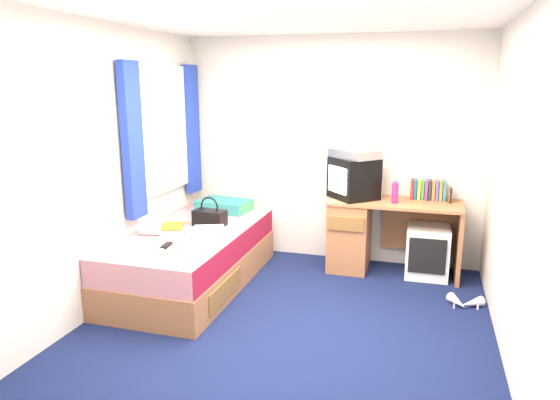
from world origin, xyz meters
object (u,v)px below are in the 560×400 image
(picture_frame, at_px, (451,195))
(aerosol_can, at_px, (380,190))
(bed, at_px, (193,258))
(storage_cube, at_px, (427,251))
(desk, at_px, (367,231))
(remote_control, at_px, (166,245))
(magazine, at_px, (172,226))
(vcr, at_px, (355,154))
(water_bottle, at_px, (150,232))
(colour_swatch_fan, at_px, (164,253))
(white_heels, at_px, (465,303))
(pink_water_bottle, at_px, (395,193))
(handbag, at_px, (210,217))
(towel, at_px, (209,233))
(pillow, at_px, (224,206))
(crt_tv, at_px, (354,178))

(picture_frame, bearing_deg, aerosol_can, -177.16)
(bed, bearing_deg, picture_frame, 22.80)
(storage_cube, bearing_deg, desk, 176.46)
(desk, relative_size, remote_control, 8.12)
(magazine, bearing_deg, vcr, 27.26)
(storage_cube, bearing_deg, aerosol_can, 168.69)
(vcr, bearing_deg, water_bottle, -104.60)
(colour_swatch_fan, height_order, white_heels, colour_swatch_fan)
(magazine, bearing_deg, desk, 25.14)
(pink_water_bottle, bearing_deg, bed, -156.45)
(desk, relative_size, handbag, 4.04)
(towel, height_order, remote_control, towel)
(pillow, distance_m, crt_tv, 1.44)
(white_heels, bearing_deg, pink_water_bottle, 138.63)
(bed, height_order, towel, towel)
(aerosol_can, height_order, water_bottle, aerosol_can)
(pillow, bearing_deg, white_heels, -13.22)
(storage_cube, bearing_deg, white_heels, -64.37)
(aerosol_can, height_order, white_heels, aerosol_can)
(desk, height_order, water_bottle, desk)
(towel, xyz_separation_m, water_bottle, (-0.55, -0.09, -0.01))
(vcr, xyz_separation_m, pink_water_bottle, (0.42, -0.10, -0.36))
(picture_frame, xyz_separation_m, white_heels, (0.15, -0.79, -0.78))
(pillow, relative_size, vcr, 1.20)
(magazine, relative_size, white_heels, 0.86)
(bed, height_order, crt_tv, crt_tv)
(vcr, bearing_deg, colour_swatch_fan, -88.80)
(colour_swatch_fan, bearing_deg, bed, 96.27)
(storage_cube, xyz_separation_m, vcr, (-0.77, 0.03, 0.96))
(picture_frame, xyz_separation_m, towel, (-2.10, -1.14, -0.24))
(vcr, bearing_deg, remote_control, -93.42)
(desk, bearing_deg, crt_tv, 179.72)
(handbag, distance_m, towel, 0.40)
(storage_cube, height_order, picture_frame, picture_frame)
(vcr, distance_m, colour_swatch_fan, 2.16)
(crt_tv, bearing_deg, colour_swatch_fan, -82.82)
(bed, bearing_deg, white_heels, 4.54)
(desk, distance_m, colour_swatch_fan, 2.15)
(vcr, xyz_separation_m, water_bottle, (-1.70, -1.14, -0.64))
(crt_tv, distance_m, handbag, 1.51)
(water_bottle, bearing_deg, picture_frame, 24.96)
(pillow, height_order, remote_control, pillow)
(storage_cube, height_order, colour_swatch_fan, colour_swatch_fan)
(white_heels, bearing_deg, aerosol_can, 137.88)
(crt_tv, xyz_separation_m, vcr, (0.00, 0.00, 0.25))
(white_heels, bearing_deg, storage_cube, 116.54)
(desk, distance_m, remote_control, 2.08)
(desk, height_order, crt_tv, crt_tv)
(pillow, xyz_separation_m, aerosol_can, (1.65, 0.17, 0.23))
(storage_cube, height_order, vcr, vcr)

